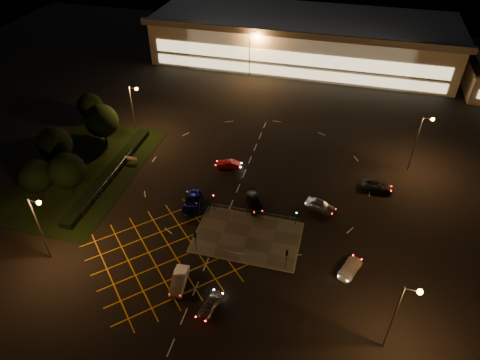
% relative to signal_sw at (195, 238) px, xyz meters
% --- Properties ---
extents(ground, '(180.00, 180.00, 0.00)m').
position_rel_signal_sw_xyz_m(ground, '(4.00, 5.99, -2.37)').
color(ground, black).
rests_on(ground, ground).
extents(pedestrian_island, '(14.00, 9.00, 0.12)m').
position_rel_signal_sw_xyz_m(pedestrian_island, '(6.00, 3.99, -2.31)').
color(pedestrian_island, '#4C4944').
rests_on(pedestrian_island, ground).
extents(grass_verge, '(18.00, 30.00, 0.08)m').
position_rel_signal_sw_xyz_m(grass_verge, '(-24.00, 11.99, -2.33)').
color(grass_verge, black).
rests_on(grass_verge, ground).
extents(hedge, '(2.00, 26.00, 1.00)m').
position_rel_signal_sw_xyz_m(hedge, '(-19.00, 11.99, -1.87)').
color(hedge, black).
rests_on(hedge, ground).
extents(supermarket, '(72.00, 26.50, 10.50)m').
position_rel_signal_sw_xyz_m(supermarket, '(4.00, 67.95, 2.95)').
color(supermarket, beige).
rests_on(supermarket, ground).
extents(streetlight_sw, '(1.78, 0.56, 10.03)m').
position_rel_signal_sw_xyz_m(streetlight_sw, '(-17.56, -6.01, 4.20)').
color(streetlight_sw, slate).
rests_on(streetlight_sw, ground).
extents(streetlight_se, '(1.78, 0.56, 10.03)m').
position_rel_signal_sw_xyz_m(streetlight_se, '(24.44, -8.01, 4.20)').
color(streetlight_se, slate).
rests_on(streetlight_se, ground).
extents(streetlight_nw, '(1.78, 0.56, 10.03)m').
position_rel_signal_sw_xyz_m(streetlight_nw, '(-19.56, 23.99, 4.20)').
color(streetlight_nw, slate).
rests_on(streetlight_nw, ground).
extents(streetlight_ne, '(1.78, 0.56, 10.03)m').
position_rel_signal_sw_xyz_m(streetlight_ne, '(28.44, 25.99, 4.20)').
color(streetlight_ne, slate).
rests_on(streetlight_ne, ground).
extents(streetlight_far_left, '(1.78, 0.56, 10.03)m').
position_rel_signal_sw_xyz_m(streetlight_far_left, '(-5.56, 53.99, 4.20)').
color(streetlight_far_left, slate).
rests_on(streetlight_far_left, ground).
extents(streetlight_far_right, '(1.78, 0.56, 10.03)m').
position_rel_signal_sw_xyz_m(streetlight_far_right, '(34.44, 55.99, 4.20)').
color(streetlight_far_right, slate).
rests_on(streetlight_far_right, ground).
extents(signal_sw, '(0.28, 0.30, 3.15)m').
position_rel_signal_sw_xyz_m(signal_sw, '(0.00, 0.00, 0.00)').
color(signal_sw, black).
rests_on(signal_sw, pedestrian_island).
extents(signal_se, '(0.28, 0.30, 3.15)m').
position_rel_signal_sw_xyz_m(signal_se, '(12.00, 0.00, 0.00)').
color(signal_se, black).
rests_on(signal_se, pedestrian_island).
extents(signal_nw, '(0.28, 0.30, 3.15)m').
position_rel_signal_sw_xyz_m(signal_nw, '(0.00, 7.99, 0.00)').
color(signal_nw, black).
rests_on(signal_nw, pedestrian_island).
extents(signal_ne, '(0.28, 0.30, 3.15)m').
position_rel_signal_sw_xyz_m(signal_ne, '(12.00, 7.99, 0.00)').
color(signal_ne, black).
rests_on(signal_ne, pedestrian_island).
extents(tree_a, '(5.04, 5.04, 6.86)m').
position_rel_signal_sw_xyz_m(tree_a, '(-26.00, 3.99, 1.97)').
color(tree_a, black).
rests_on(tree_a, ground).
extents(tree_b, '(5.40, 5.40, 7.35)m').
position_rel_signal_sw_xyz_m(tree_b, '(-28.00, 11.99, 2.28)').
color(tree_b, black).
rests_on(tree_b, ground).
extents(tree_c, '(5.76, 5.76, 7.84)m').
position_rel_signal_sw_xyz_m(tree_c, '(-24.00, 19.99, 2.59)').
color(tree_c, black).
rests_on(tree_c, ground).
extents(tree_d, '(4.68, 4.68, 6.37)m').
position_rel_signal_sw_xyz_m(tree_d, '(-30.00, 25.99, 1.65)').
color(tree_d, black).
rests_on(tree_d, ground).
extents(tree_e, '(5.40, 5.40, 7.35)m').
position_rel_signal_sw_xyz_m(tree_e, '(-22.00, 5.99, 2.28)').
color(tree_e, black).
rests_on(tree_e, ground).
extents(car_near_silver, '(2.24, 4.01, 1.29)m').
position_rel_signal_sw_xyz_m(car_near_silver, '(4.54, -8.22, -1.72)').
color(car_near_silver, '#B0B2B8').
rests_on(car_near_silver, ground).
extents(car_queue_white, '(2.14, 4.69, 1.49)m').
position_rel_signal_sw_xyz_m(car_queue_white, '(-0.13, -5.84, -1.62)').
color(car_queue_white, silver).
rests_on(car_queue_white, ground).
extents(car_left_blue, '(3.76, 6.07, 1.57)m').
position_rel_signal_sw_xyz_m(car_left_blue, '(-3.50, 8.27, -1.58)').
color(car_left_blue, '#0B1043').
rests_on(car_left_blue, ground).
extents(car_far_dkgrey, '(4.12, 5.45, 1.47)m').
position_rel_signal_sw_xyz_m(car_far_dkgrey, '(5.49, 10.62, -1.63)').
color(car_far_dkgrey, black).
rests_on(car_far_dkgrey, ground).
extents(car_right_silver, '(4.97, 3.31, 1.57)m').
position_rel_signal_sw_xyz_m(car_right_silver, '(15.02, 12.32, -1.58)').
color(car_right_silver, '#B9BBC1').
rests_on(car_right_silver, ground).
extents(car_circ_red, '(4.01, 1.84, 1.27)m').
position_rel_signal_sw_xyz_m(car_circ_red, '(-0.98, 19.03, -1.73)').
color(car_circ_red, maroon).
rests_on(car_circ_red, ground).
extents(car_east_grey, '(4.83, 2.35, 1.32)m').
position_rel_signal_sw_xyz_m(car_east_grey, '(23.05, 19.23, -1.71)').
color(car_east_grey, black).
rests_on(car_east_grey, ground).
extents(car_approach_white, '(3.43, 4.94, 1.33)m').
position_rel_signal_sw_xyz_m(car_approach_white, '(19.93, 1.55, -1.70)').
color(car_approach_white, silver).
rests_on(car_approach_white, ground).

